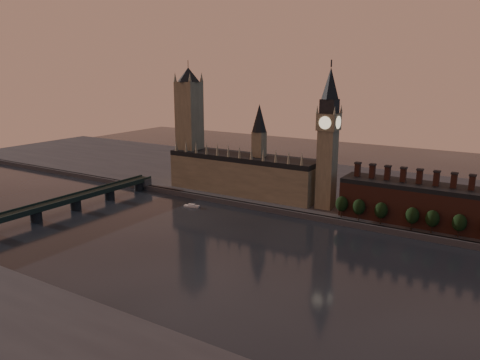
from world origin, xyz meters
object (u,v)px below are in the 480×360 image
object	(u,v)px
victoria_tower	(189,123)
westminster_bridge	(53,206)
river_boat	(192,206)
big_ben	(328,137)

from	to	relation	value
victoria_tower	westminster_bridge	distance (m)	133.21
victoria_tower	river_boat	world-z (taller)	victoria_tower
river_boat	victoria_tower	bearing A→B (deg)	111.33
victoria_tower	westminster_bridge	xyz separation A→B (m)	(-35.00, -117.70, -51.65)
westminster_bridge	river_boat	bearing A→B (deg)	45.15
big_ben	river_boat	xyz separation A→B (m)	(-93.67, -41.01, -55.91)
big_ben	westminster_bridge	size ratio (longest dim) A/B	0.54
victoria_tower	big_ben	world-z (taller)	victoria_tower
victoria_tower	big_ben	distance (m)	130.12
victoria_tower	westminster_bridge	bearing A→B (deg)	-106.56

